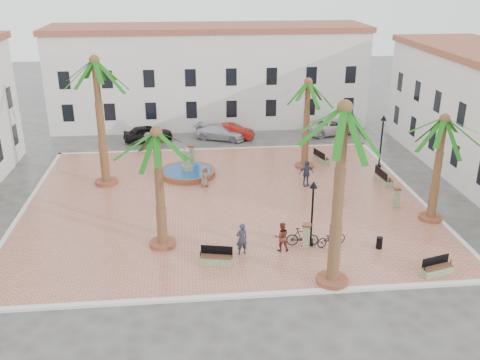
{
  "coord_description": "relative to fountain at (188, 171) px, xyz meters",
  "views": [
    {
      "loc": [
        -2.29,
        -32.42,
        14.64
      ],
      "look_at": [
        1.0,
        0.0,
        1.6
      ],
      "focal_mm": 40.0,
      "sensor_mm": 36.0,
      "label": 1
    }
  ],
  "objects": [
    {
      "name": "cyclist_b",
      "position": [
        4.99,
        -11.96,
        0.55
      ],
      "size": [
        0.83,
        0.66,
        1.69
      ],
      "primitive_type": "imported",
      "rotation": [
        0.0,
        0.0,
        3.16
      ],
      "color": "maroon",
      "rests_on": "plaza"
    },
    {
      "name": "bench_s",
      "position": [
        1.36,
        -13.0,
        -0.02
      ],
      "size": [
        1.86,
        0.91,
        0.94
      ],
      "rotation": [
        0.0,
        0.0,
        -0.21
      ],
      "color": "gray",
      "rests_on": "plaza"
    },
    {
      "name": "lamppost_e",
      "position": [
        14.83,
        0.28,
        2.52
      ],
      "size": [
        0.45,
        0.45,
        4.15
      ],
      "color": "black",
      "rests_on": "plaza"
    },
    {
      "name": "fountain",
      "position": [
        0.0,
        0.0,
        0.0
      ],
      "size": [
        4.13,
        4.13,
        2.13
      ],
      "color": "#974D32",
      "rests_on": "plaza"
    },
    {
      "name": "plaza",
      "position": [
        2.43,
        -4.99,
        -0.36
      ],
      "size": [
        26.0,
        22.0,
        0.15
      ],
      "primitive_type": "cube",
      "color": "#C6765D",
      "rests_on": "ground"
    },
    {
      "name": "car_white",
      "position": [
        13.7,
        9.86,
        0.3
      ],
      "size": [
        5.82,
        3.84,
        1.49
      ],
      "primitive_type": "imported",
      "rotation": [
        0.0,
        0.0,
        1.85
      ],
      "color": "silver",
      "rests_on": "ground"
    },
    {
      "name": "ground",
      "position": [
        2.43,
        -4.99,
        -0.44
      ],
      "size": [
        120.0,
        120.0,
        0.0
      ],
      "primitive_type": "plane",
      "color": "#56544F",
      "rests_on": "ground"
    },
    {
      "name": "pedestrian_fountain_a",
      "position": [
        1.2,
        -2.32,
        0.47
      ],
      "size": [
        0.88,
        0.83,
        1.52
      ],
      "primitive_type": "imported",
      "rotation": [
        0.0,
        0.0,
        0.64
      ],
      "color": "#856856",
      "rests_on": "plaza"
    },
    {
      "name": "palm_s",
      "position": [
        6.95,
        -15.36,
        7.61
      ],
      "size": [
        5.18,
        5.18,
        9.18
      ],
      "color": "#974D32",
      "rests_on": "plaza"
    },
    {
      "name": "palm_nw",
      "position": [
        -5.82,
        -1.06,
        7.56
      ],
      "size": [
        5.21,
        5.21,
        9.13
      ],
      "color": "#974D32",
      "rests_on": "plaza"
    },
    {
      "name": "cyclist_a",
      "position": [
        2.8,
        -12.1,
        0.61
      ],
      "size": [
        0.76,
        0.62,
        1.8
      ],
      "primitive_type": "imported",
      "rotation": [
        0.0,
        0.0,
        3.46
      ],
      "color": "#2B3243",
      "rests_on": "plaza"
    },
    {
      "name": "building_north",
      "position": [
        2.43,
        15.01,
        4.33
      ],
      "size": [
        30.4,
        7.4,
        9.5
      ],
      "color": "white",
      "rests_on": "ground"
    },
    {
      "name": "palm_sw",
      "position": [
        -1.49,
        -10.7,
        5.48
      ],
      "size": [
        4.83,
        4.83,
        6.88
      ],
      "color": "#974D32",
      "rests_on": "plaza"
    },
    {
      "name": "bench_e",
      "position": [
        13.98,
        -3.0,
        0.01
      ],
      "size": [
        0.8,
        2.06,
        1.06
      ],
      "rotation": [
        0.0,
        0.0,
        1.66
      ],
      "color": "gray",
      "rests_on": "plaza"
    },
    {
      "name": "kerb_s",
      "position": [
        2.43,
        -15.99,
        -0.36
      ],
      "size": [
        26.3,
        0.3,
        0.16
      ],
      "primitive_type": "cube",
      "color": "silver",
      "rests_on": "ground"
    },
    {
      "name": "bench_ne",
      "position": [
        10.61,
        1.85,
        -0.02
      ],
      "size": [
        1.05,
        1.89,
        0.95
      ],
      "rotation": [
        0.0,
        0.0,
        1.86
      ],
      "color": "gray",
      "rests_on": "plaza"
    },
    {
      "name": "pedestrian_east",
      "position": [
        9.86,
        -5.93,
        0.56
      ],
      "size": [
        0.94,
        1.65,
        1.7
      ],
      "primitive_type": "imported",
      "rotation": [
        0.0,
        0.0,
        -1.87
      ],
      "color": "gray",
      "rests_on": "plaza"
    },
    {
      "name": "bench_se",
      "position": [
        12.42,
        -15.14,
        -0.03
      ],
      "size": [
        1.8,
        0.98,
        0.91
      ],
      "rotation": [
        0.0,
        0.0,
        0.28
      ],
      "color": "gray",
      "rests_on": "plaza"
    },
    {
      "name": "kerb_w",
      "position": [
        -10.57,
        -4.99,
        -0.36
      ],
      "size": [
        0.3,
        22.3,
        0.16
      ],
      "primitive_type": "cube",
      "color": "silver",
      "rests_on": "ground"
    },
    {
      "name": "bicycle_b",
      "position": [
        6.25,
        -11.55,
        0.26
      ],
      "size": [
        1.87,
        0.71,
        1.1
      ],
      "primitive_type": "imported",
      "rotation": [
        0.0,
        0.0,
        1.46
      ],
      "color": "black",
      "rests_on": "plaza"
    },
    {
      "name": "bollard_se",
      "position": [
        6.44,
        -11.65,
        0.42
      ],
      "size": [
        0.6,
        0.6,
        1.37
      ],
      "rotation": [
        0.0,
        0.0,
        -0.25
      ],
      "color": "gray",
      "rests_on": "plaza"
    },
    {
      "name": "pedestrian_north",
      "position": [
        -3.2,
        5.41,
        0.61
      ],
      "size": [
        0.84,
        1.25,
        1.8
      ],
      "primitive_type": "imported",
      "rotation": [
        0.0,
        0.0,
        1.42
      ],
      "color": "#454649",
      "rests_on": "plaza"
    },
    {
      "name": "car_black",
      "position": [
        -3.43,
        9.17,
        0.3
      ],
      "size": [
        4.64,
        2.77,
        1.48
      ],
      "primitive_type": "imported",
      "rotation": [
        0.0,
        0.0,
        1.82
      ],
      "color": "black",
      "rests_on": "ground"
    },
    {
      "name": "pedestrian_fountain_b",
      "position": [
        8.33,
        -2.93,
        0.66
      ],
      "size": [
        1.19,
        0.71,
        1.89
      ],
      "primitive_type": "imported",
      "rotation": [
        0.0,
        0.0,
        0.24
      ],
      "color": "#35405F",
      "rests_on": "plaza"
    },
    {
      "name": "kerb_e",
      "position": [
        15.43,
        -4.99,
        -0.36
      ],
      "size": [
        0.3,
        22.3,
        0.16
      ],
      "primitive_type": "cube",
      "color": "silver",
      "rests_on": "ground"
    },
    {
      "name": "palm_ne",
      "position": [
        9.05,
        0.83,
        5.58
      ],
      "size": [
        4.68,
        4.68,
        6.97
      ],
      "color": "#974D32",
      "rests_on": "plaza"
    },
    {
      "name": "bollard_e",
      "position": [
        13.35,
        -7.05,
        0.4
      ],
      "size": [
        0.54,
        0.54,
        1.33
      ],
      "rotation": [
        0.0,
        0.0,
        -0.14
      ],
      "color": "gray",
      "rests_on": "plaza"
    },
    {
      "name": "bollard_n",
      "position": [
        0.35,
        2.87,
        0.43
      ],
      "size": [
        0.59,
        0.59,
        1.4
      ],
      "rotation": [
        0.0,
        0.0,
        -0.2
      ],
      "color": "gray",
      "rests_on": "plaza"
    },
    {
      "name": "car_red",
      "position": [
        4.17,
        9.33,
        0.21
      ],
      "size": [
        4.19,
        2.74,
        1.3
      ],
      "primitive_type": "imported",
      "rotation": [
        0.0,
        0.0,
        1.19
      ],
      "color": "maroon",
      "rests_on": "ground"
    },
    {
      "name": "kerb_n",
      "position": [
        2.43,
        6.01,
        -0.36
      ],
      "size": [
        26.3,
        0.3,
        0.16
      ],
      "primitive_type": "cube",
      "color": "silver",
      "rests_on": "ground"
    },
    {
      "name": "bicycle_a",
      "position": [
        7.85,
        -11.71,
        0.18
      ],
      "size": [
        1.91,
        1.16,
        0.95
      ],
      "primitive_type": "imported",
      "rotation": [
        0.0,
        0.0,
        1.89
      ],
      "color": "black",
      "rests_on": "plaza"
    },
    {
      "name": "litter_bin",
      "position": [
        10.42,
        -12.27,
        0.04
      ],
      "size": [
        0.34,
        0.34,
        0.67
      ],
      "primitive_type": "cylinder",
      "color": "black",
      "rests_on": "plaza"
    },
    {
      "name": "car_silver",
      "position": [
        3.07,
        9.14,
        0.23
      ],
      "size": [
        4.95,
        3.47,
        1.33
      ],
      "primitive_type": "imported",
      "rotation": [
        0.0,
        0.0,
        1.18
      ],
      "color": "silver",
      "rests_on": "ground"
    },
    {
      "name": "lamppost_s",
      "position": [
        6.73,
        -11.51,
        2.32
      ],
      "size": [
        0.42,
        0.42,
        3.86
      ],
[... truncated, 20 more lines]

